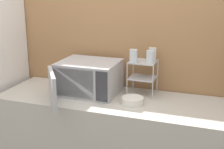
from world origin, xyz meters
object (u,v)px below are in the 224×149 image
Objects in this scene: glass_back_right at (152,54)px; glass_front_right at (150,57)px; bowl at (133,100)px; microwave at (87,78)px; dish_rack at (143,71)px; glass_front_left at (133,56)px.

glass_back_right is 0.12m from glass_front_right.
bowl is (-0.10, -0.20, -0.34)m from glass_front_right.
microwave is 2.55× the size of dish_rack.
bowl is at bearing -74.62° from glass_front_left.
dish_rack is 0.17m from glass_back_right.
bowl is at bearing -13.80° from microwave.
microwave is at bearing -171.38° from glass_front_right.
glass_front_right is (0.15, 0.00, 0.00)m from glass_front_left.
glass_front_right is 0.41m from bowl.
glass_back_right is (0.07, 0.06, 0.14)m from dish_rack.
glass_back_right reaches higher than bowl.
glass_front_left is 0.61× the size of bowl.
glass_front_right is at bearing -86.65° from glass_back_right.
glass_front_right is at bearing 8.62° from microwave.
dish_rack is 0.17m from glass_front_right.
bowl is at bearing -105.75° from glass_back_right.
glass_front_left is 0.15m from glass_front_right.
glass_front_left is at bearing -178.24° from glass_front_right.
glass_front_right is at bearing -37.38° from dish_rack.
microwave is at bearing -168.92° from glass_front_left.
microwave is 0.60m from glass_front_right.
dish_rack is 2.75× the size of glass_back_right.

